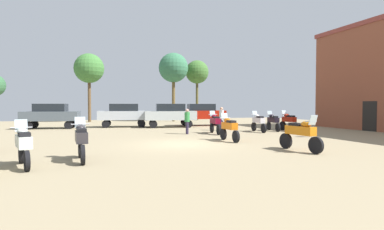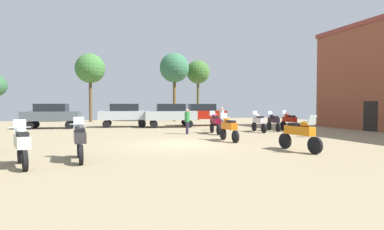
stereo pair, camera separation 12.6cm
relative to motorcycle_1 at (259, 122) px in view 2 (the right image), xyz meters
The scene contains 18 objects.
ground_plane 8.44m from the motorcycle_1, 146.82° to the right, with size 44.00×52.00×0.02m.
motorcycle_1 is the anchor object (origin of this frame).
motorcycle_2 2.63m from the motorcycle_1, ahead, with size 0.62×2.13×1.50m.
motorcycle_3 1.54m from the motorcycle_1, 16.17° to the left, with size 0.66×2.15×1.46m.
motorcycle_4 6.06m from the motorcycle_1, 135.34° to the right, with size 0.62×2.08×1.46m.
motorcycle_5 8.89m from the motorcycle_1, 109.92° to the right, with size 0.65×2.31×1.51m.
motorcycle_7 13.92m from the motorcycle_1, 145.97° to the right, with size 0.62×2.11×1.48m.
motorcycle_9 15.58m from the motorcycle_1, 147.81° to the right, with size 0.80×2.02×1.44m.
motorcycle_10 3.45m from the motorcycle_1, behind, with size 0.63×2.28×1.51m.
car_1 7.53m from the motorcycle_1, 102.27° to the left, with size 4.51×2.38×2.00m.
car_2 7.87m from the motorcycle_1, 127.65° to the left, with size 4.52×2.44×2.00m.
car_3 11.54m from the motorcycle_1, 137.48° to the left, with size 4.49×2.33×2.00m.
car_4 16.33m from the motorcycle_1, 150.85° to the left, with size 4.49×2.33×2.00m.
person_1 2.79m from the motorcycle_1, 135.34° to the left, with size 0.46×0.46×1.74m.
person_2 5.25m from the motorcycle_1, behind, with size 0.36×0.36×1.65m.
tree_1 16.40m from the motorcycle_1, 97.69° to the left, with size 3.41×3.41×7.92m.
tree_2 17.57m from the motorcycle_1, 85.47° to the left, with size 2.87×2.87×7.42m.
tree_5 21.26m from the motorcycle_1, 123.39° to the left, with size 3.29×3.29×7.65m.
Camera 2 is at (-4.06, -14.15, 1.93)m, focal length 28.33 mm.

